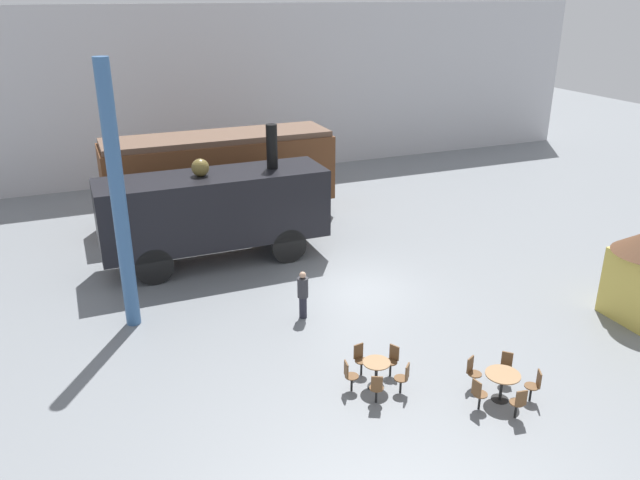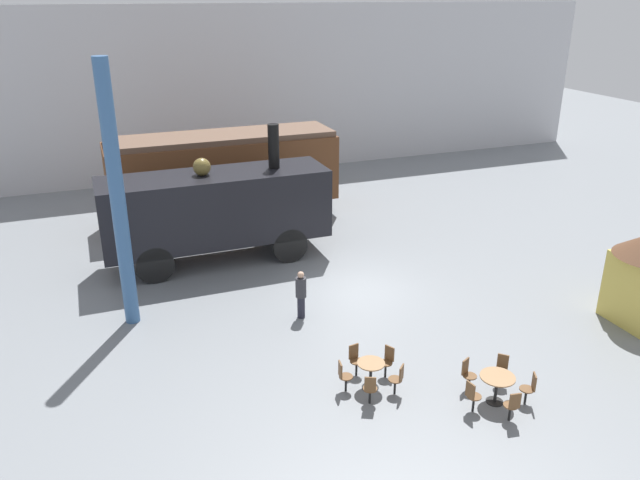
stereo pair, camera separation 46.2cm
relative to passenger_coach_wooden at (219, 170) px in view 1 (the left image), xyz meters
name	(u,v)px [view 1 (the left image)]	position (x,y,z in m)	size (l,w,h in m)	color
ground_plane	(356,289)	(2.53, -8.71, -2.30)	(80.00, 80.00, 0.00)	gray
backdrop_wall	(231,92)	(2.53, 7.07, 2.20)	(44.00, 0.15, 9.00)	silver
passenger_coach_wooden	(219,170)	(0.00, 0.00, 0.00)	(9.88, 2.77, 3.85)	brown
steam_locomotive	(215,208)	(-1.32, -4.59, -0.15)	(8.31, 2.40, 5.07)	black
cafe_table_near	(502,379)	(3.21, -15.77, -1.70)	(0.87, 0.87, 0.76)	black
cafe_table_mid	(376,369)	(0.54, -14.09, -1.74)	(0.72, 0.72, 0.76)	black
cafe_chair_0	(519,402)	(3.08, -16.57, -1.79)	(0.36, 0.37, 0.87)	black
cafe_chair_1	(535,384)	(3.93, -16.13, -1.79)	(0.40, 0.39, 0.87)	black
cafe_chair_2	(506,366)	(3.78, -15.19, -1.79)	(0.40, 0.40, 0.87)	black
cafe_chair_3	(473,370)	(2.84, -15.04, -1.79)	(0.39, 0.40, 0.87)	black
cafe_chair_4	(478,393)	(2.41, -15.89, -1.79)	(0.37, 0.36, 0.87)	black
cafe_chair_5	(392,358)	(1.19, -13.76, -1.79)	(0.40, 0.39, 0.87)	black
cafe_chair_6	(360,357)	(0.42, -13.37, -1.79)	(0.36, 0.37, 0.87)	black
cafe_chair_7	(349,374)	(-0.18, -13.98, -1.79)	(0.37, 0.36, 0.87)	black
cafe_chair_8	(377,387)	(0.21, -14.75, -1.79)	(0.39, 0.40, 0.87)	black
cafe_chair_9	(404,377)	(1.06, -14.61, -1.79)	(0.40, 0.40, 0.87)	black
visitor_person	(303,293)	(0.12, -9.89, -1.44)	(0.34, 0.34, 1.58)	#262633
support_pillar	(119,201)	(-4.88, -8.22, 1.70)	(0.44, 0.44, 8.00)	#386093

